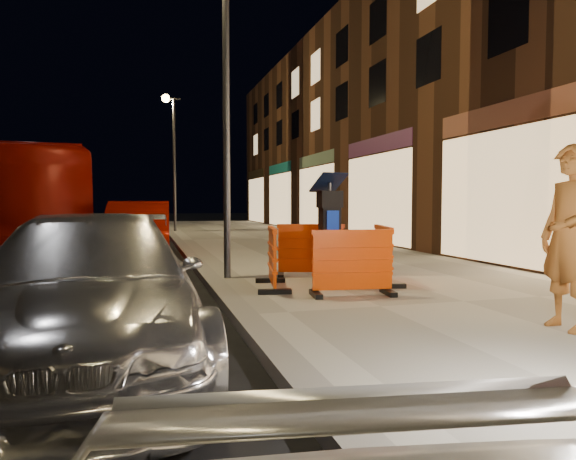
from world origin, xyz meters
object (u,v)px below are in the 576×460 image
object	(u,v)px
parking_kiosk	(330,233)
barrier_back	(311,251)
barrier_bldgside	(383,254)
car_silver	(94,361)
bus_doubledecker	(48,243)
man	(570,237)
car_red	(139,257)
barrier_front	(353,263)
barrier_kerbside	(272,258)

from	to	relation	value
parking_kiosk	barrier_back	size ratio (longest dim) A/B	1.40
barrier_bldgside	car_silver	distance (m)	5.10
bus_doubledecker	man	size ratio (longest dim) A/B	5.97
barrier_bldgside	car_silver	size ratio (longest dim) A/B	0.26
parking_kiosk	man	size ratio (longest dim) A/B	0.87
barrier_bldgside	car_silver	world-z (taller)	barrier_bldgside
car_red	man	size ratio (longest dim) A/B	2.35
car_red	bus_doubledecker	world-z (taller)	bus_doubledecker
barrier_bldgside	car_red	size ratio (longest dim) A/B	0.27
parking_kiosk	car_red	size ratio (longest dim) A/B	0.37
barrier_front	car_silver	xyz separation A→B (m)	(-3.36, -1.71, -0.63)
barrier_back	man	xyz separation A→B (m)	(1.42, -4.34, 0.50)
car_red	man	distance (m)	11.03
car_red	bus_doubledecker	distance (m)	6.68
car_silver	car_red	bearing A→B (deg)	86.72
barrier_back	barrier_bldgside	world-z (taller)	same
parking_kiosk	barrier_kerbside	xyz separation A→B (m)	(-0.95, 0.00, -0.38)
barrier_back	man	distance (m)	4.59
parking_kiosk	barrier_kerbside	distance (m)	1.02
barrier_front	barrier_bldgside	world-z (taller)	same
barrier_back	car_silver	xyz separation A→B (m)	(-3.36, -3.61, -0.63)
parking_kiosk	man	distance (m)	3.67
parking_kiosk	car_silver	bearing A→B (deg)	-129.33
parking_kiosk	barrier_bldgside	size ratio (longest dim) A/B	1.40
parking_kiosk	barrier_back	xyz separation A→B (m)	(0.00, 0.95, -0.38)
car_silver	bus_doubledecker	world-z (taller)	bus_doubledecker
barrier_bldgside	car_silver	xyz separation A→B (m)	(-4.31, -2.66, -0.63)
barrier_front	car_silver	world-z (taller)	barrier_front
barrier_back	man	size ratio (longest dim) A/B	0.62
barrier_front	car_red	xyz separation A→B (m)	(-2.99, 7.61, -0.63)
barrier_back	barrier_bldgside	size ratio (longest dim) A/B	1.00
barrier_kerbside	car_silver	distance (m)	3.64
man	parking_kiosk	bearing A→B (deg)	-157.73
car_silver	barrier_bldgside	bearing A→B (deg)	30.64
barrier_bldgside	man	bearing A→B (deg)	-157.73
parking_kiosk	barrier_bldgside	distance (m)	1.02
car_silver	barrier_front	bearing A→B (deg)	25.91
barrier_kerbside	bus_doubledecker	world-z (taller)	bus_doubledecker
barrier_front	barrier_bldgside	size ratio (longest dim) A/B	1.00
car_silver	man	size ratio (longest dim) A/B	2.43
car_silver	bus_doubledecker	xyz separation A→B (m)	(-2.85, 15.18, 0.00)
barrier_bldgside	bus_doubledecker	distance (m)	14.43
parking_kiosk	barrier_back	distance (m)	1.02
barrier_bldgside	bus_doubledecker	size ratio (longest dim) A/B	0.10
parking_kiosk	car_red	distance (m)	7.37
barrier_back	car_red	world-z (taller)	barrier_back
barrier_front	barrier_kerbside	world-z (taller)	same
barrier_kerbside	barrier_front	bearing A→B (deg)	-124.68
man	car_red	bearing A→B (deg)	-156.82
barrier_kerbside	bus_doubledecker	size ratio (longest dim) A/B	0.10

